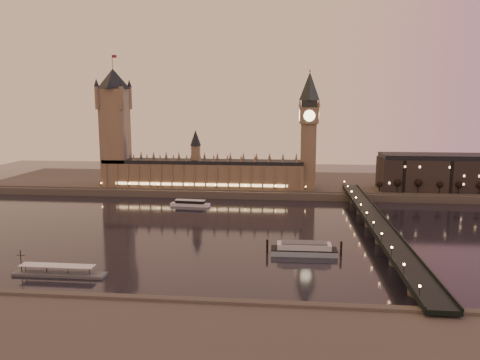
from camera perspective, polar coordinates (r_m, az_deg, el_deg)
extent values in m
plane|color=black|center=(303.69, -1.23, -6.15)|extent=(700.00, 700.00, 0.00)
cube|color=#423D35|center=(462.15, 5.01, -0.49)|extent=(560.00, 130.00, 6.00)
cube|color=brown|center=(423.42, -4.58, 0.55)|extent=(180.00, 26.00, 22.00)
cube|color=black|center=(421.73, -4.60, 2.24)|extent=(180.00, 22.00, 3.20)
cube|color=#FFCC7F|center=(411.28, -4.91, -0.56)|extent=(153.00, 0.25, 2.20)
cube|color=brown|center=(441.44, -14.94, 4.93)|extent=(22.00, 22.00, 88.00)
cone|color=black|center=(440.99, -15.23, 11.81)|extent=(31.68, 31.68, 18.00)
cylinder|color=black|center=(442.02, -15.31, 13.75)|extent=(0.44, 0.44, 12.00)
cube|color=maroon|center=(441.65, -15.06, 14.35)|extent=(4.00, 0.15, 2.50)
cube|color=brown|center=(414.44, 8.29, 2.81)|extent=(13.00, 13.00, 58.00)
cube|color=brown|center=(412.07, 8.41, 7.79)|extent=(16.00, 16.00, 14.00)
cylinder|color=#FFEAA5|center=(403.90, 8.46, 7.76)|extent=(9.60, 0.35, 9.60)
cylinder|color=#FFEAA5|center=(411.80, 7.26, 7.81)|extent=(0.35, 9.60, 9.60)
cube|color=black|center=(411.96, 8.44, 9.18)|extent=(13.00, 13.00, 6.00)
cone|color=black|center=(412.27, 8.49, 11.26)|extent=(17.68, 17.68, 24.00)
sphere|color=gold|center=(412.97, 8.54, 13.06)|extent=(2.00, 2.00, 2.00)
cube|color=black|center=(304.51, 16.28, -4.93)|extent=(13.00, 260.00, 2.00)
cube|color=black|center=(303.08, 15.11, -4.65)|extent=(0.60, 260.00, 1.00)
cube|color=black|center=(305.37, 17.45, -4.66)|extent=(0.60, 260.00, 1.00)
cube|color=black|center=(443.10, 23.64, 0.58)|extent=(110.00, 36.00, 28.00)
cube|color=black|center=(441.21, 23.78, 2.64)|extent=(108.00, 34.00, 4.00)
cylinder|color=black|center=(412.79, 16.46, -1.00)|extent=(0.70, 0.70, 8.18)
sphere|color=black|center=(412.08, 16.48, -0.41)|extent=(5.45, 5.45, 5.45)
cylinder|color=black|center=(416.15, 18.69, -1.02)|extent=(0.70, 0.70, 8.18)
sphere|color=black|center=(415.45, 18.72, -0.44)|extent=(5.45, 5.45, 5.45)
cylinder|color=black|center=(420.13, 20.89, -1.05)|extent=(0.70, 0.70, 8.18)
sphere|color=black|center=(419.44, 20.92, -0.48)|extent=(5.45, 5.45, 5.45)
cylinder|color=black|center=(424.73, 23.04, -1.08)|extent=(0.70, 0.70, 8.18)
sphere|color=black|center=(424.04, 23.08, -0.51)|extent=(5.45, 5.45, 5.45)
cylinder|color=black|center=(429.90, 25.15, -1.10)|extent=(0.70, 0.70, 8.18)
sphere|color=black|center=(429.23, 25.18, -0.54)|extent=(5.45, 5.45, 5.45)
cylinder|color=black|center=(435.64, 27.20, -1.12)|extent=(0.70, 0.70, 8.18)
sphere|color=black|center=(434.98, 27.24, -0.57)|extent=(5.45, 5.45, 5.45)
cube|color=silver|center=(376.59, -6.08, -3.01)|extent=(32.06, 9.45, 2.32)
cube|color=black|center=(376.11, -6.09, -2.66)|extent=(23.77, 7.54, 2.32)
cube|color=silver|center=(375.83, -6.09, -2.46)|extent=(24.42, 7.86, 0.42)
cube|color=#8CA6B3|center=(258.15, 7.80, -8.69)|extent=(35.58, 10.57, 2.88)
cube|color=black|center=(257.63, 7.80, -8.33)|extent=(35.58, 10.57, 0.55)
cube|color=silver|center=(257.12, 7.81, -7.96)|extent=(28.92, 9.35, 2.88)
cube|color=#595B5E|center=(256.59, 7.82, -7.57)|extent=(24.47, 8.17, 0.77)
cylinder|color=black|center=(258.12, 3.34, -8.08)|extent=(1.22, 1.22, 7.52)
cylinder|color=black|center=(260.21, 12.23, -8.14)|extent=(1.22, 1.22, 7.52)
cube|color=#595B5E|center=(242.41, -21.12, -10.64)|extent=(44.43, 7.41, 1.27)
cube|color=silver|center=(241.54, -21.40, -9.68)|extent=(35.97, 6.35, 0.32)
cylinder|color=black|center=(249.60, -25.14, -8.90)|extent=(0.42, 0.42, 10.58)
cylinder|color=black|center=(248.84, -25.19, -8.32)|extent=(4.23, 0.25, 0.25)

